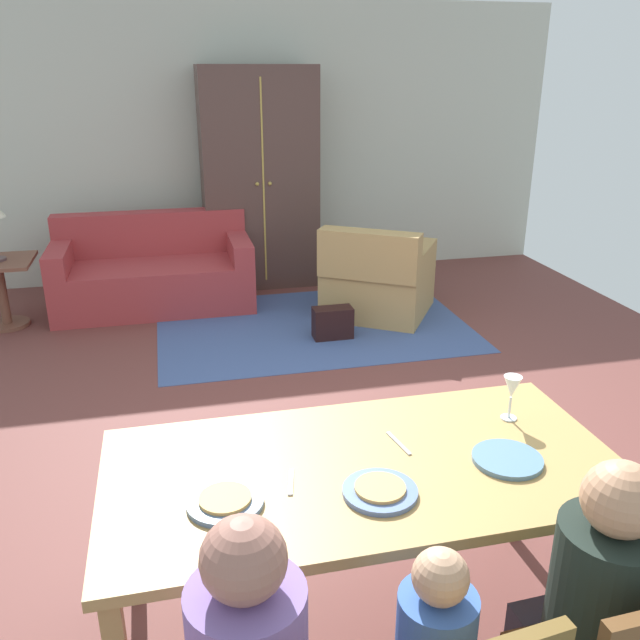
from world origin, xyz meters
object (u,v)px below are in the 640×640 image
plate_near_child (380,491)px  armchair (377,280)px  dining_table (364,481)px  person_woman (586,631)px  wine_glass (512,389)px  handbag (333,323)px  couch (154,274)px  armoire (259,179)px  plate_near_woman (507,459)px  plate_near_man (225,502)px  side_table (1,284)px

plate_near_child → armchair: armchair is taller
dining_table → person_woman: bearing=-51.8°
wine_glass → handbag: (-0.02, 2.76, -0.76)m
plate_near_child → person_woman: 0.73m
dining_table → person_woman: person_woman is taller
couch → armoire: (1.07, 0.49, 0.75)m
plate_near_woman → armchair: armchair is taller
plate_near_man → armoire: 4.79m
plate_near_woman → armoire: (-0.20, 4.69, 0.28)m
wine_glass → side_table: (-2.67, 3.66, -0.52)m
wine_glass → person_woman: person_woman is taller
armoire → plate_near_child: bearing=-93.7°
plate_near_child → armoire: (0.31, 4.77, 0.28)m
dining_table → armchair: (1.16, 3.40, -0.37)m
wine_glass → side_table: bearing=126.0°
armoire → handbag: (0.33, -1.64, -0.92)m
dining_table → wine_glass: wine_glass is taller
plate_near_child → handbag: plate_near_child is taller
plate_near_man → side_table: bearing=110.8°
plate_near_man → armoire: (0.81, 4.71, 0.28)m
wine_glass → armoire: (-0.35, 4.41, 0.16)m
plate_near_child → armchair: 3.79m
plate_near_woman → armoire: armoire is taller
plate_near_man → armchair: 3.92m
couch → plate_near_woman: bearing=-73.2°
plate_near_woman → couch: couch is taller
wine_glass → armoire: size_ratio=0.09×
couch → handbag: bearing=-39.6°
plate_near_child → plate_near_woman: size_ratio=1.00×
person_woman → armoire: 5.26m
plate_near_man → wine_glass: 1.20m
wine_glass → person_woman: (-0.16, -0.82, -0.38)m
armchair → plate_near_child: bearing=-107.9°
dining_table → armchair: armchair is taller
couch → armoire: size_ratio=0.83×
plate_near_child → plate_near_woman: bearing=9.0°
plate_near_man → couch: bearing=93.5°
wine_glass → armchair: (0.50, 3.22, -0.57)m
dining_table → person_woman: 0.83m
armoire → wine_glass: bearing=-85.4°
armoire → side_table: size_ratio=3.62×
plate_near_man → person_woman: person_woman is taller
dining_table → armoire: size_ratio=0.87×
person_woman → couch: 4.91m
side_table → handbag: size_ratio=1.81×
wine_glass → person_woman: bearing=-100.8°
plate_near_woman → wine_glass: 0.34m
plate_near_man → handbag: bearing=69.6°
plate_near_woman → side_table: plate_near_woman is taller
plate_near_child → armchair: bearing=72.1°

